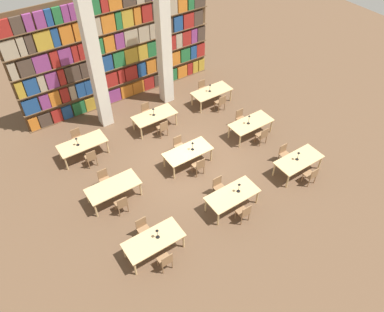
# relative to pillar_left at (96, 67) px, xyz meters

# --- Properties ---
(ground_plane) EXTENTS (40.00, 40.00, 0.00)m
(ground_plane) POSITION_rel_pillar_left_xyz_m (1.71, -4.55, -3.00)
(ground_plane) COLOR brown
(bookshelf_bank) EXTENTS (10.04, 0.35, 5.50)m
(bookshelf_bank) POSITION_rel_pillar_left_xyz_m (1.71, 1.35, -0.30)
(bookshelf_bank) COLOR brown
(bookshelf_bank) RESTS_ON ground_plane
(pillar_left) EXTENTS (0.54, 0.54, 6.00)m
(pillar_left) POSITION_rel_pillar_left_xyz_m (0.00, 0.00, 0.00)
(pillar_left) COLOR silver
(pillar_left) RESTS_ON ground_plane
(pillar_center) EXTENTS (0.54, 0.54, 6.00)m
(pillar_center) POSITION_rel_pillar_left_xyz_m (3.41, 0.00, 0.00)
(pillar_center) COLOR silver
(pillar_center) RESTS_ON ground_plane
(reading_table_0) EXTENTS (2.02, 0.94, 0.73)m
(reading_table_0) POSITION_rel_pillar_left_xyz_m (-1.64, -7.51, -2.34)
(reading_table_0) COLOR tan
(reading_table_0) RESTS_ON ground_plane
(chair_0) EXTENTS (0.42, 0.40, 0.89)m
(chair_0) POSITION_rel_pillar_left_xyz_m (-1.65, -8.27, -2.52)
(chair_0) COLOR olive
(chair_0) RESTS_ON ground_plane
(chair_1) EXTENTS (0.42, 0.40, 0.89)m
(chair_1) POSITION_rel_pillar_left_xyz_m (-1.65, -6.76, -2.52)
(chair_1) COLOR olive
(chair_1) RESTS_ON ground_plane
(desk_lamp_0) EXTENTS (0.14, 0.14, 0.43)m
(desk_lamp_0) POSITION_rel_pillar_left_xyz_m (-1.48, -7.51, -1.98)
(desk_lamp_0) COLOR black
(desk_lamp_0) RESTS_ON reading_table_0
(reading_table_1) EXTENTS (2.02, 0.94, 0.73)m
(reading_table_1) POSITION_rel_pillar_left_xyz_m (1.76, -7.43, -2.34)
(reading_table_1) COLOR tan
(reading_table_1) RESTS_ON ground_plane
(chair_2) EXTENTS (0.42, 0.40, 0.89)m
(chair_2) POSITION_rel_pillar_left_xyz_m (1.71, -8.19, -2.52)
(chair_2) COLOR olive
(chair_2) RESTS_ON ground_plane
(chair_3) EXTENTS (0.42, 0.40, 0.89)m
(chair_3) POSITION_rel_pillar_left_xyz_m (1.71, -6.68, -2.52)
(chair_3) COLOR olive
(chair_3) RESTS_ON ground_plane
(desk_lamp_1) EXTENTS (0.14, 0.14, 0.44)m
(desk_lamp_1) POSITION_rel_pillar_left_xyz_m (2.03, -7.45, -1.98)
(desk_lamp_1) COLOR black
(desk_lamp_1) RESTS_ON reading_table_1
(reading_table_2) EXTENTS (2.02, 0.94, 0.73)m
(reading_table_2) POSITION_rel_pillar_left_xyz_m (5.15, -7.51, -2.34)
(reading_table_2) COLOR tan
(reading_table_2) RESTS_ON ground_plane
(chair_4) EXTENTS (0.42, 0.40, 0.89)m
(chair_4) POSITION_rel_pillar_left_xyz_m (5.12, -8.26, -2.52)
(chair_4) COLOR olive
(chair_4) RESTS_ON ground_plane
(chair_5) EXTENTS (0.42, 0.40, 0.89)m
(chair_5) POSITION_rel_pillar_left_xyz_m (5.12, -6.75, -2.52)
(chair_5) COLOR olive
(chair_5) RESTS_ON ground_plane
(desk_lamp_2) EXTENTS (0.14, 0.14, 0.42)m
(desk_lamp_2) POSITION_rel_pillar_left_xyz_m (5.08, -7.46, -1.99)
(desk_lamp_2) COLOR black
(desk_lamp_2) RESTS_ON reading_table_2
(reading_table_3) EXTENTS (2.02, 0.94, 0.73)m
(reading_table_3) POSITION_rel_pillar_left_xyz_m (-1.73, -4.60, -2.34)
(reading_table_3) COLOR tan
(reading_table_3) RESTS_ON ground_plane
(chair_6) EXTENTS (0.42, 0.40, 0.89)m
(chair_6) POSITION_rel_pillar_left_xyz_m (-1.78, -5.36, -2.52)
(chair_6) COLOR olive
(chair_6) RESTS_ON ground_plane
(chair_7) EXTENTS (0.42, 0.40, 0.89)m
(chair_7) POSITION_rel_pillar_left_xyz_m (-1.78, -3.85, -2.52)
(chair_7) COLOR olive
(chair_7) RESTS_ON ground_plane
(reading_table_4) EXTENTS (2.02, 0.94, 0.73)m
(reading_table_4) POSITION_rel_pillar_left_xyz_m (1.68, -4.57, -2.34)
(reading_table_4) COLOR tan
(reading_table_4) RESTS_ON ground_plane
(chair_8) EXTENTS (0.42, 0.40, 0.89)m
(chair_8) POSITION_rel_pillar_left_xyz_m (1.72, -5.32, -2.52)
(chair_8) COLOR olive
(chair_8) RESTS_ON ground_plane
(chair_9) EXTENTS (0.42, 0.40, 0.89)m
(chair_9) POSITION_rel_pillar_left_xyz_m (1.72, -3.81, -2.52)
(chair_9) COLOR olive
(chair_9) RESTS_ON ground_plane
(desk_lamp_3) EXTENTS (0.14, 0.14, 0.41)m
(desk_lamp_3) POSITION_rel_pillar_left_xyz_m (1.90, -4.60, -1.99)
(desk_lamp_3) COLOR black
(desk_lamp_3) RESTS_ON reading_table_4
(reading_table_5) EXTENTS (2.02, 0.94, 0.73)m
(reading_table_5) POSITION_rel_pillar_left_xyz_m (5.10, -4.59, -2.34)
(reading_table_5) COLOR tan
(reading_table_5) RESTS_ON ground_plane
(chair_10) EXTENTS (0.42, 0.40, 0.89)m
(chair_10) POSITION_rel_pillar_left_xyz_m (5.15, -5.35, -2.52)
(chair_10) COLOR olive
(chair_10) RESTS_ON ground_plane
(chair_11) EXTENTS (0.42, 0.40, 0.89)m
(chair_11) POSITION_rel_pillar_left_xyz_m (5.15, -3.83, -2.52)
(chair_11) COLOR olive
(chair_11) RESTS_ON ground_plane
(desk_lamp_4) EXTENTS (0.14, 0.14, 0.47)m
(desk_lamp_4) POSITION_rel_pillar_left_xyz_m (4.95, -4.58, -1.95)
(desk_lamp_4) COLOR black
(desk_lamp_4) RESTS_ON reading_table_5
(reading_table_6) EXTENTS (2.02, 0.94, 0.73)m
(reading_table_6) POSITION_rel_pillar_left_xyz_m (-1.76, -1.64, -2.34)
(reading_table_6) COLOR tan
(reading_table_6) RESTS_ON ground_plane
(chair_12) EXTENTS (0.42, 0.40, 0.89)m
(chair_12) POSITION_rel_pillar_left_xyz_m (-1.74, -2.39, -2.52)
(chair_12) COLOR olive
(chair_12) RESTS_ON ground_plane
(chair_13) EXTENTS (0.42, 0.40, 0.89)m
(chair_13) POSITION_rel_pillar_left_xyz_m (-1.74, -0.88, -2.52)
(chair_13) COLOR olive
(chair_13) RESTS_ON ground_plane
(desk_lamp_5) EXTENTS (0.14, 0.14, 0.41)m
(desk_lamp_5) POSITION_rel_pillar_left_xyz_m (-1.95, -1.66, -1.99)
(desk_lamp_5) COLOR black
(desk_lamp_5) RESTS_ON reading_table_6
(reading_table_7) EXTENTS (2.02, 0.94, 0.73)m
(reading_table_7) POSITION_rel_pillar_left_xyz_m (1.76, -1.66, -2.34)
(reading_table_7) COLOR tan
(reading_table_7) RESTS_ON ground_plane
(chair_14) EXTENTS (0.42, 0.40, 0.89)m
(chair_14) POSITION_rel_pillar_left_xyz_m (1.75, -2.42, -2.52)
(chair_14) COLOR olive
(chair_14) RESTS_ON ground_plane
(chair_15) EXTENTS (0.42, 0.40, 0.89)m
(chair_15) POSITION_rel_pillar_left_xyz_m (1.75, -0.90, -2.52)
(chair_15) COLOR olive
(chair_15) RESTS_ON ground_plane
(desk_lamp_6) EXTENTS (0.14, 0.14, 0.40)m
(desk_lamp_6) POSITION_rel_pillar_left_xyz_m (1.73, -1.65, -2.00)
(desk_lamp_6) COLOR black
(desk_lamp_6) RESTS_ON reading_table_7
(reading_table_8) EXTENTS (2.02, 0.94, 0.73)m
(reading_table_8) POSITION_rel_pillar_left_xyz_m (5.12, -1.57, -2.34)
(reading_table_8) COLOR tan
(reading_table_8) RESTS_ON ground_plane
(chair_16) EXTENTS (0.42, 0.40, 0.89)m
(chair_16) POSITION_rel_pillar_left_xyz_m (5.12, -2.32, -2.52)
(chair_16) COLOR olive
(chair_16) RESTS_ON ground_plane
(chair_17) EXTENTS (0.42, 0.40, 0.89)m
(chair_17) POSITION_rel_pillar_left_xyz_m (5.12, -0.81, -2.52)
(chair_17) COLOR olive
(chair_17) RESTS_ON ground_plane
(desk_lamp_7) EXTENTS (0.14, 0.14, 0.42)m
(desk_lamp_7) POSITION_rel_pillar_left_xyz_m (5.01, -1.54, -1.99)
(desk_lamp_7) COLOR black
(desk_lamp_7) RESTS_ON reading_table_8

